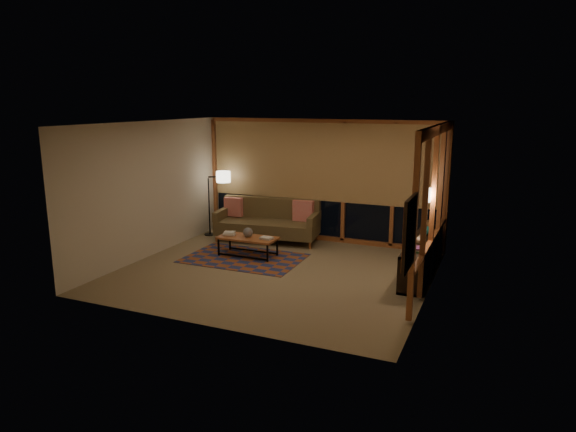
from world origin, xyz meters
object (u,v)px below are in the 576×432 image
at_px(floor_lamp, 209,203).
at_px(bookshelf, 422,256).
at_px(sofa, 267,221).
at_px(coffee_table, 248,246).

distance_m(floor_lamp, bookshelf, 5.10).
bearing_deg(sofa, bookshelf, -21.52).
bearing_deg(coffee_table, sofa, 96.30).
distance_m(sofa, coffee_table, 1.23).
xyz_separation_m(sofa, coffee_table, (0.13, -1.19, -0.26)).
height_order(floor_lamp, bookshelf, floor_lamp).
relative_size(sofa, floor_lamp, 1.49).
xyz_separation_m(sofa, floor_lamp, (-1.48, -0.04, 0.29)).
bearing_deg(bookshelf, coffee_table, -174.55).
height_order(coffee_table, floor_lamp, floor_lamp).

